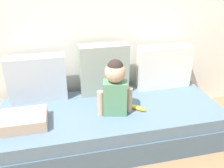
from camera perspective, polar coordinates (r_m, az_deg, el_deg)
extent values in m
plane|color=#93704C|center=(2.45, -0.18, -12.85)|extent=(12.00, 12.00, 0.00)
cube|color=silver|center=(2.48, -3.19, 17.17)|extent=(5.32, 0.10, 2.31)
cube|color=#495F70|center=(2.38, -0.18, -10.69)|extent=(2.12, 0.85, 0.23)
cube|color=slate|center=(2.28, -0.19, -7.09)|extent=(2.05, 0.82, 0.12)
cube|color=#B2BCC6|center=(2.39, -17.50, 1.24)|extent=(0.54, 0.16, 0.45)
cube|color=#99A393|center=(2.41, -1.91, 3.48)|extent=(0.49, 0.16, 0.52)
cube|color=silver|center=(2.61, 12.40, 4.03)|extent=(0.58, 0.16, 0.46)
cube|color=#568E66|center=(2.09, 0.74, -3.32)|extent=(0.23, 0.17, 0.31)
sphere|color=tan|center=(1.98, 0.78, 2.89)|extent=(0.18, 0.18, 0.18)
sphere|color=#2D231E|center=(1.97, 0.79, 3.97)|extent=(0.14, 0.14, 0.14)
cylinder|color=tan|center=(2.09, -2.77, -4.65)|extent=(0.06, 0.06, 0.23)
cylinder|color=tan|center=(2.14, 4.15, -3.83)|extent=(0.06, 0.06, 0.23)
ellipsoid|color=yellow|center=(2.22, 6.12, -5.70)|extent=(0.15, 0.15, 0.04)
cube|color=tan|center=(2.12, -20.75, -8.20)|extent=(0.40, 0.28, 0.10)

